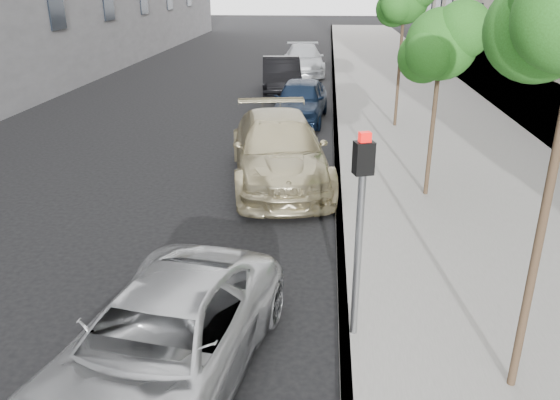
# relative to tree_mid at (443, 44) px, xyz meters

# --- Properties ---
(sidewalk) EXTENTS (6.40, 72.00, 0.14)m
(sidewalk) POSITION_rel_tree_mid_xyz_m (1.07, 16.00, -3.45)
(sidewalk) COLOR gray
(sidewalk) RESTS_ON ground
(curb) EXTENTS (0.15, 72.00, 0.14)m
(curb) POSITION_rel_tree_mid_xyz_m (-2.05, 16.00, -3.45)
(curb) COLOR #9E9B93
(curb) RESTS_ON ground
(tree_mid) EXTENTS (1.82, 1.62, 4.28)m
(tree_mid) POSITION_rel_tree_mid_xyz_m (0.00, 0.00, 0.00)
(tree_mid) COLOR #38281C
(tree_mid) RESTS_ON sidewalk
(signal_pole) EXTENTS (0.28, 0.25, 2.91)m
(signal_pole) POSITION_rel_tree_mid_xyz_m (-1.93, -5.60, -1.55)
(signal_pole) COLOR #939699
(signal_pole) RESTS_ON sidewalk
(minivan) EXTENTS (2.85, 4.87, 1.27)m
(minivan) POSITION_rel_tree_mid_xyz_m (-4.32, -6.75, -2.88)
(minivan) COLOR #B6B8BB
(minivan) RESTS_ON ground
(suv) EXTENTS (3.21, 5.93, 1.63)m
(suv) POSITION_rel_tree_mid_xyz_m (-3.56, 1.02, -2.70)
(suv) COLOR tan
(suv) RESTS_ON ground
(sedan_blue) EXTENTS (2.06, 4.48, 1.49)m
(sedan_blue) POSITION_rel_tree_mid_xyz_m (-3.33, 7.47, -2.78)
(sedan_blue) COLOR black
(sedan_blue) RESTS_ON ground
(sedan_black) EXTENTS (2.18, 4.91, 1.57)m
(sedan_black) POSITION_rel_tree_mid_xyz_m (-4.45, 12.64, -2.74)
(sedan_black) COLOR black
(sedan_black) RESTS_ON ground
(sedan_rear) EXTENTS (2.50, 5.36, 1.51)m
(sedan_rear) POSITION_rel_tree_mid_xyz_m (-3.68, 18.23, -2.76)
(sedan_rear) COLOR #B2B5BA
(sedan_rear) RESTS_ON ground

